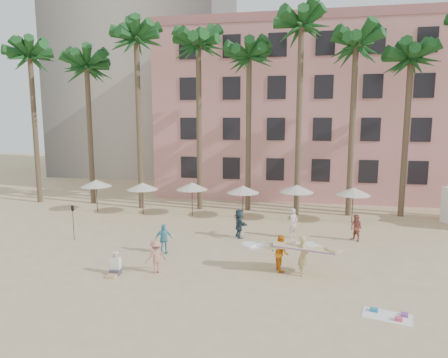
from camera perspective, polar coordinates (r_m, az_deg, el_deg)
ground at (r=18.74m, az=0.27°, el=-15.09°), size 120.00×120.00×0.00m
pink_hotel at (r=43.04m, az=16.12°, el=8.94°), size 35.00×14.00×16.00m
palm_row at (r=32.42m, az=6.29°, el=18.24°), size 44.40×5.40×16.30m
umbrella_row at (r=30.44m, az=-1.00°, el=-1.20°), size 22.50×2.70×2.73m
beach_towel at (r=17.43m, az=22.47°, el=-17.57°), size 1.99×1.41×0.14m
carrier_yellow at (r=19.98m, az=11.25°, el=-10.41°), size 2.94×0.85×1.96m
carrier_white at (r=20.43m, az=8.17°, el=-10.19°), size 3.27×1.06×1.82m
beachgoers at (r=23.82m, az=2.68°, el=-7.59°), size 12.00×8.25×1.92m
paddle at (r=26.56m, az=-20.76°, el=-5.27°), size 0.18×0.04×2.23m
seated_man at (r=20.58m, az=-15.30°, el=-12.04°), size 0.49×0.85×1.10m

